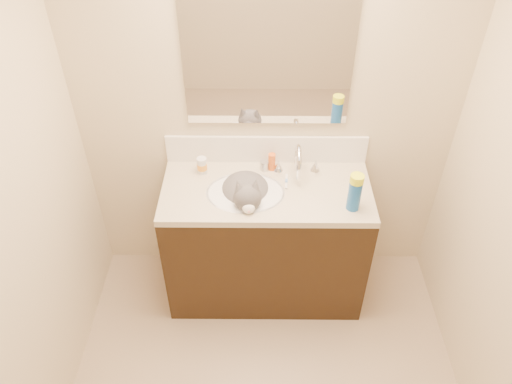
{
  "coord_description": "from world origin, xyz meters",
  "views": [
    {
      "loc": [
        -0.04,
        -1.2,
        2.69
      ],
      "look_at": [
        -0.06,
        0.92,
        0.88
      ],
      "focal_mm": 35.0,
      "sensor_mm": 36.0,
      "label": 1
    }
  ],
  "objects_px": {
    "vanity_cabinet": "(266,244)",
    "spray_can": "(355,194)",
    "basin": "(246,202)",
    "amber_bottle": "(272,162)",
    "silver_jar": "(265,165)",
    "pill_bottle": "(202,165)",
    "faucet": "(298,163)",
    "cat": "(246,195)"
  },
  "relations": [
    {
      "from": "vanity_cabinet",
      "to": "spray_can",
      "type": "bearing_deg",
      "value": -18.43
    },
    {
      "from": "basin",
      "to": "spray_can",
      "type": "height_order",
      "value": "spray_can"
    },
    {
      "from": "amber_bottle",
      "to": "silver_jar",
      "type": "bearing_deg",
      "value": -173.52
    },
    {
      "from": "amber_bottle",
      "to": "spray_can",
      "type": "relative_size",
      "value": 0.55
    },
    {
      "from": "pill_bottle",
      "to": "spray_can",
      "type": "relative_size",
      "value": 0.53
    },
    {
      "from": "basin",
      "to": "faucet",
      "type": "bearing_deg",
      "value": 29.12
    },
    {
      "from": "cat",
      "to": "amber_bottle",
      "type": "relative_size",
      "value": 3.95
    },
    {
      "from": "pill_bottle",
      "to": "faucet",
      "type": "bearing_deg",
      "value": -1.5
    },
    {
      "from": "basin",
      "to": "silver_jar",
      "type": "xyz_separation_m",
      "value": [
        0.11,
        0.21,
        0.1
      ]
    },
    {
      "from": "silver_jar",
      "to": "spray_can",
      "type": "xyz_separation_m",
      "value": [
        0.48,
        -0.34,
        0.07
      ]
    },
    {
      "from": "faucet",
      "to": "silver_jar",
      "type": "height_order",
      "value": "faucet"
    },
    {
      "from": "faucet",
      "to": "vanity_cabinet",
      "type": "bearing_deg",
      "value": -142.71
    },
    {
      "from": "vanity_cabinet",
      "to": "cat",
      "type": "xyz_separation_m",
      "value": [
        -0.12,
        -0.02,
        0.42
      ]
    },
    {
      "from": "vanity_cabinet",
      "to": "silver_jar",
      "type": "xyz_separation_m",
      "value": [
        -0.01,
        0.18,
        0.48
      ]
    },
    {
      "from": "basin",
      "to": "pill_bottle",
      "type": "relative_size",
      "value": 4.39
    },
    {
      "from": "vanity_cabinet",
      "to": "basin",
      "type": "bearing_deg",
      "value": -165.96
    },
    {
      "from": "pill_bottle",
      "to": "spray_can",
      "type": "height_order",
      "value": "spray_can"
    },
    {
      "from": "faucet",
      "to": "pill_bottle",
      "type": "distance_m",
      "value": 0.56
    },
    {
      "from": "cat",
      "to": "silver_jar",
      "type": "height_order",
      "value": "cat"
    },
    {
      "from": "silver_jar",
      "to": "basin",
      "type": "bearing_deg",
      "value": -117.14
    },
    {
      "from": "vanity_cabinet",
      "to": "faucet",
      "type": "bearing_deg",
      "value": 37.29
    },
    {
      "from": "basin",
      "to": "spray_can",
      "type": "relative_size",
      "value": 2.3
    },
    {
      "from": "faucet",
      "to": "silver_jar",
      "type": "distance_m",
      "value": 0.2
    },
    {
      "from": "pill_bottle",
      "to": "amber_bottle",
      "type": "distance_m",
      "value": 0.41
    },
    {
      "from": "basin",
      "to": "amber_bottle",
      "type": "height_order",
      "value": "amber_bottle"
    },
    {
      "from": "pill_bottle",
      "to": "silver_jar",
      "type": "distance_m",
      "value": 0.37
    },
    {
      "from": "cat",
      "to": "pill_bottle",
      "type": "distance_m",
      "value": 0.32
    },
    {
      "from": "amber_bottle",
      "to": "spray_can",
      "type": "xyz_separation_m",
      "value": [
        0.43,
        -0.34,
        0.04
      ]
    },
    {
      "from": "silver_jar",
      "to": "cat",
      "type": "bearing_deg",
      "value": -118.05
    },
    {
      "from": "pill_bottle",
      "to": "silver_jar",
      "type": "height_order",
      "value": "pill_bottle"
    },
    {
      "from": "pill_bottle",
      "to": "basin",
      "type": "bearing_deg",
      "value": -35.06
    },
    {
      "from": "faucet",
      "to": "spray_can",
      "type": "relative_size",
      "value": 1.43
    },
    {
      "from": "vanity_cabinet",
      "to": "silver_jar",
      "type": "bearing_deg",
      "value": 93.56
    },
    {
      "from": "faucet",
      "to": "pill_bottle",
      "type": "height_order",
      "value": "faucet"
    },
    {
      "from": "cat",
      "to": "amber_bottle",
      "type": "height_order",
      "value": "cat"
    },
    {
      "from": "spray_can",
      "to": "vanity_cabinet",
      "type": "bearing_deg",
      "value": 161.57
    },
    {
      "from": "vanity_cabinet",
      "to": "cat",
      "type": "relative_size",
      "value": 2.81
    },
    {
      "from": "vanity_cabinet",
      "to": "amber_bottle",
      "type": "xyz_separation_m",
      "value": [
        0.03,
        0.19,
        0.5
      ]
    },
    {
      "from": "basin",
      "to": "cat",
      "type": "bearing_deg",
      "value": 78.01
    },
    {
      "from": "spray_can",
      "to": "pill_bottle",
      "type": "bearing_deg",
      "value": 160.03
    },
    {
      "from": "basin",
      "to": "faucet",
      "type": "xyz_separation_m",
      "value": [
        0.3,
        0.17,
        0.16
      ]
    },
    {
      "from": "basin",
      "to": "cat",
      "type": "xyz_separation_m",
      "value": [
        0.0,
        0.01,
        0.04
      ]
    }
  ]
}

